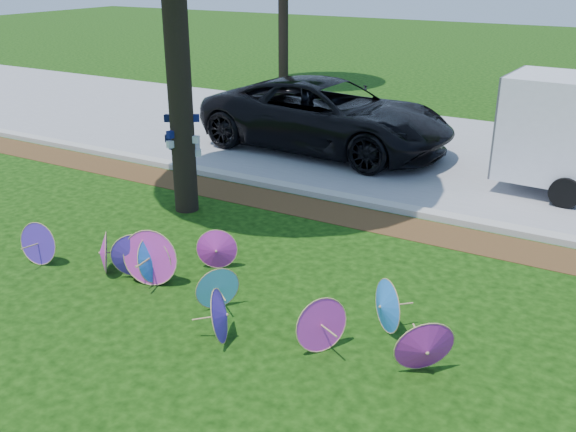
{
  "coord_description": "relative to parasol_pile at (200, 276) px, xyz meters",
  "views": [
    {
      "loc": [
        4.91,
        -5.64,
        4.44
      ],
      "look_at": [
        0.5,
        2.0,
        0.9
      ],
      "focal_mm": 40.0,
      "sensor_mm": 36.0,
      "label": 1
    }
  ],
  "objects": [
    {
      "name": "mulch_strip",
      "position": [
        0.11,
        3.87,
        -0.36
      ],
      "size": [
        90.0,
        1.0,
        0.01
      ],
      "primitive_type": "cube",
      "color": "#472D16",
      "rests_on": "ground"
    },
    {
      "name": "curb",
      "position": [
        0.11,
        4.57,
        -0.3
      ],
      "size": [
        90.0,
        0.3,
        0.12
      ],
      "primitive_type": "cube",
      "color": "#B7B5AD",
      "rests_on": "ground"
    },
    {
      "name": "parasol_pile",
      "position": [
        0.0,
        0.0,
        0.0
      ],
      "size": [
        6.89,
        2.14,
        0.86
      ],
      "color": "#C129A5",
      "rests_on": "ground"
    },
    {
      "name": "ground",
      "position": [
        0.11,
        -0.63,
        -0.36
      ],
      "size": [
        90.0,
        90.0,
        0.0
      ],
      "primitive_type": "plane",
      "color": "black",
      "rests_on": "ground"
    },
    {
      "name": "black_van",
      "position": [
        -1.92,
        7.67,
        0.5
      ],
      "size": [
        6.35,
        3.16,
        1.73
      ],
      "primitive_type": "imported",
      "rotation": [
        0.0,
        0.0,
        1.52
      ],
      "color": "black",
      "rests_on": "ground"
    },
    {
      "name": "street",
      "position": [
        0.11,
        8.72,
        -0.36
      ],
      "size": [
        90.0,
        8.0,
        0.01
      ],
      "primitive_type": "cube",
      "color": "gray",
      "rests_on": "ground"
    }
  ]
}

